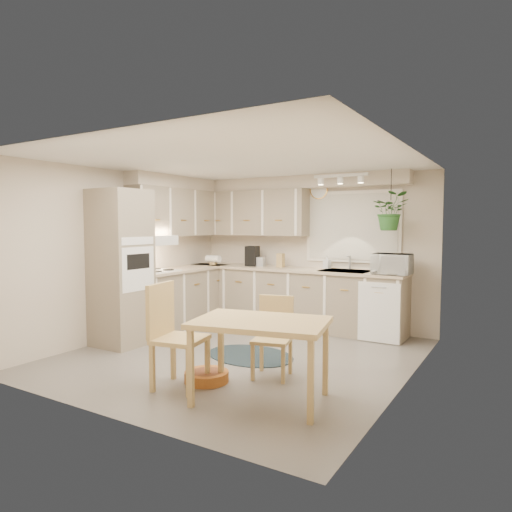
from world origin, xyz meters
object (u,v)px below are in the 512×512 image
chair_back (272,338)px  microwave (392,262)px  pet_bed (207,377)px  chair_left (180,336)px  dining_table (260,360)px  braided_rug (250,355)px

chair_back → microwave: microwave is taller
chair_back → pet_bed: chair_back is taller
chair_left → chair_back: bearing=128.7°
dining_table → pet_bed: dining_table is taller
chair_back → microwave: size_ratio=1.65×
pet_bed → microwave: size_ratio=0.89×
dining_table → chair_left: 0.88m
chair_left → pet_bed: bearing=145.6°
dining_table → pet_bed: bearing=168.4°
braided_rug → pet_bed: size_ratio=2.53×
chair_back → pet_bed: bearing=29.0°
microwave → braided_rug: bearing=-129.4°
chair_back → chair_left: bearing=36.1°
dining_table → braided_rug: 1.50m
chair_back → braided_rug: bearing=-55.6°
chair_left → chair_back: 0.98m
pet_bed → microwave: bearing=65.7°
chair_left → chair_back: (0.63, 0.75, -0.09)m
dining_table → chair_left: bearing=-172.1°
dining_table → microwave: 2.95m
dining_table → pet_bed: 0.82m
pet_bed → microwave: (1.20, 2.67, 1.06)m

